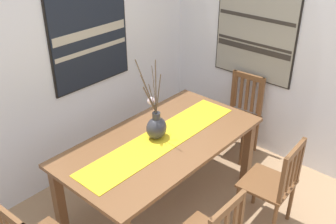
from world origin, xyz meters
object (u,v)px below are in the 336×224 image
Objects in this scene: dining_table at (161,149)px; centerpiece_vase at (156,125)px; chair_2 at (274,183)px; painting_on_side_wall at (257,21)px; painting_on_back_wall at (88,25)px; chair_0 at (240,113)px.

dining_table is 2.61× the size of centerpiece_vase.
dining_table is 2.07× the size of chair_2.
chair_2 is 1.76m from painting_on_side_wall.
centerpiece_vase is 0.57× the size of painting_on_back_wall.
dining_table is 1.43× the size of painting_on_side_wall.
centerpiece_vase is 1.24m from painting_on_back_wall.
chair_2 is at bearing -134.18° from chair_0.
painting_on_side_wall reaches higher than dining_table.
dining_table is 1.03m from chair_2.
centerpiece_vase is 0.79× the size of chair_2.
painting_on_back_wall is 0.96× the size of painting_on_side_wall.
painting_on_side_wall is at bearing -1.28° from centerpiece_vase.
painting_on_side_wall is at bearing 10.34° from chair_0.
dining_table is 1.76m from painting_on_side_wall.
painting_on_side_wall is at bearing -36.90° from painting_on_back_wall.
chair_2 reaches higher than dining_table.
painting_on_back_wall reaches higher than centerpiece_vase.
painting_on_side_wall is at bearing 40.59° from chair_2.
centerpiece_vase is 1.15m from chair_2.
painting_on_side_wall reaches higher than chair_2.
painting_on_side_wall reaches higher than chair_0.
centerpiece_vase is (-0.01, 0.05, 0.23)m from dining_table.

